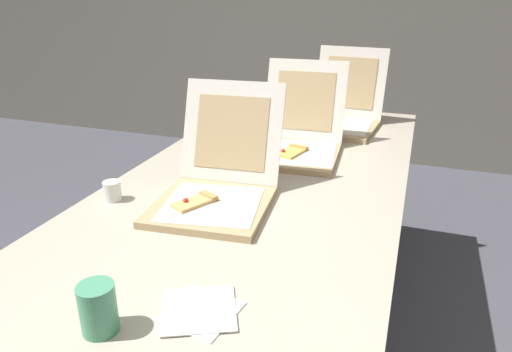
{
  "coord_description": "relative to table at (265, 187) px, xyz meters",
  "views": [
    {
      "loc": [
        0.48,
        -0.88,
        1.38
      ],
      "look_at": [
        0.02,
        0.42,
        0.81
      ],
      "focal_mm": 32.85,
      "sensor_mm": 36.0,
      "label": 1
    }
  ],
  "objects": [
    {
      "name": "table",
      "position": [
        0.0,
        0.0,
        0.0
      ],
      "size": [
        0.95,
        2.08,
        0.75
      ],
      "color": "#BCB29E",
      "rests_on": "ground"
    },
    {
      "name": "pizza_box_front",
      "position": [
        -0.07,
        -0.26,
        0.1
      ],
      "size": [
        0.37,
        0.49,
        0.33
      ],
      "rotation": [
        0.0,
        0.0,
        0.09
      ],
      "color": "tan",
      "rests_on": "table"
    },
    {
      "name": "pizza_box_middle",
      "position": [
        0.05,
        0.25,
        0.1
      ],
      "size": [
        0.36,
        0.47,
        0.34
      ],
      "rotation": [
        0.0,
        0.0,
        0.07
      ],
      "color": "tan",
      "rests_on": "table"
    },
    {
      "name": "pizza_box_back",
      "position": [
        0.14,
        0.69,
        0.1
      ],
      "size": [
        0.37,
        0.43,
        0.35
      ],
      "rotation": [
        0.0,
        0.0,
        -0.09
      ],
      "color": "tan",
      "rests_on": "table"
    },
    {
      "name": "cup_white_far",
      "position": [
        -0.22,
        0.31,
        0.08
      ],
      "size": [
        0.05,
        0.05,
        0.06
      ],
      "primitive_type": "cylinder",
      "color": "white",
      "rests_on": "table"
    },
    {
      "name": "cup_white_near_left",
      "position": [
        -0.39,
        -0.35,
        0.08
      ],
      "size": [
        0.05,
        0.05,
        0.06
      ],
      "primitive_type": "cylinder",
      "color": "white",
      "rests_on": "table"
    },
    {
      "name": "cup_white_mid",
      "position": [
        -0.28,
        0.11,
        0.08
      ],
      "size": [
        0.05,
        0.05,
        0.06
      ],
      "primitive_type": "cylinder",
      "color": "white",
      "rests_on": "table"
    },
    {
      "name": "cup_printed_front",
      "position": [
        -0.05,
        -0.87,
        0.1
      ],
      "size": [
        0.07,
        0.07,
        0.1
      ],
      "primitive_type": "cylinder",
      "color": "#4C9E75",
      "rests_on": "table"
    },
    {
      "name": "napkin_pile",
      "position": [
        0.11,
        -0.75,
        0.05
      ],
      "size": [
        0.2,
        0.2,
        0.01
      ],
      "color": "white",
      "rests_on": "table"
    }
  ]
}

